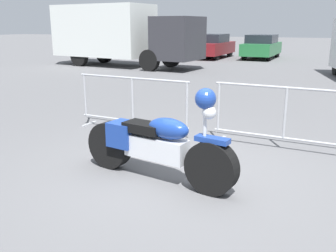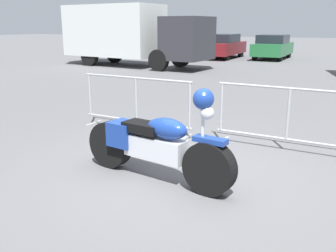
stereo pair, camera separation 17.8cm
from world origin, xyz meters
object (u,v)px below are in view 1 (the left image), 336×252
at_px(parked_car_black, 173,44).
at_px(parked_car_green, 262,47).
at_px(parked_car_tan, 135,44).
at_px(motorcycle, 156,144).
at_px(crowd_barrier_far, 285,117).
at_px(box_truck, 118,33).
at_px(crowd_barrier_near, 133,103).
at_px(parked_car_maroon, 212,46).

bearing_deg(parked_car_black, parked_car_green, -87.34).
bearing_deg(parked_car_tan, motorcycle, -149.30).
bearing_deg(parked_car_tan, crowd_barrier_far, -143.31).
bearing_deg(parked_car_green, box_truck, 142.47).
bearing_deg(crowd_barrier_near, parked_car_green, 91.54).
distance_m(crowd_barrier_near, parked_car_black, 18.43).
relative_size(crowd_barrier_near, crowd_barrier_far, 1.00).
bearing_deg(parked_car_black, box_truck, -178.46).
relative_size(motorcycle, parked_car_maroon, 0.53).
height_order(crowd_barrier_far, parked_car_tan, parked_car_tan).
relative_size(box_truck, parked_car_maroon, 1.81).
height_order(parked_car_tan, parked_car_black, parked_car_black).
xyz_separation_m(motorcycle, parked_car_maroon, (-4.81, 18.61, 0.24)).
xyz_separation_m(box_truck, parked_car_black, (0.04, 7.07, -0.87)).
height_order(parked_car_maroon, parked_car_green, parked_car_maroon).
distance_m(crowd_barrier_far, parked_car_tan, 21.12).
distance_m(parked_car_black, parked_car_maroon, 2.99).
bearing_deg(crowd_barrier_far, crowd_barrier_near, 180.00).
distance_m(parked_car_black, parked_car_green, 5.83).
bearing_deg(motorcycle, crowd_barrier_far, 64.04).
bearing_deg(box_truck, parked_car_black, 96.94).
bearing_deg(parked_car_tan, box_truck, -156.06).
bearing_deg(box_truck, parked_car_tan, 119.35).
bearing_deg(parked_car_black, parked_car_maroon, -101.42).
relative_size(motorcycle, box_truck, 0.29).
bearing_deg(parked_car_tan, parked_car_black, -88.52).
distance_m(motorcycle, crowd_barrier_far, 2.44).
bearing_deg(crowd_barrier_near, parked_car_tan, 117.97).
bearing_deg(crowd_barrier_far, parked_car_maroon, 110.55).
distance_m(box_truck, parked_car_green, 9.29).
bearing_deg(crowd_barrier_near, parked_car_maroon, 101.49).
bearing_deg(parked_car_tan, crowd_barrier_near, -150.16).
height_order(motorcycle, crowd_barrier_near, motorcycle).
height_order(parked_car_tan, parked_car_green, parked_car_green).
bearing_deg(crowd_barrier_far, parked_car_green, 100.80).
height_order(parked_car_black, parked_car_maroon, parked_car_black).
relative_size(crowd_barrier_far, parked_car_maroon, 0.55).
bearing_deg(parked_car_green, crowd_barrier_far, -167.33).
xyz_separation_m(parked_car_tan, parked_car_maroon, (5.83, -0.71, 0.05)).
bearing_deg(parked_car_green, motorcycle, -172.55).
height_order(parked_car_black, parked_car_green, parked_car_black).
distance_m(motorcycle, parked_car_maroon, 19.22).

